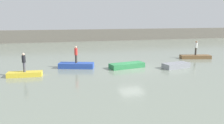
% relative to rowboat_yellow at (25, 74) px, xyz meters
% --- Properties ---
extents(ground_plane, '(120.00, 120.00, 0.00)m').
position_rel_rowboat_yellow_xyz_m(ground_plane, '(10.26, 0.54, -0.21)').
color(ground_plane, gray).
extents(embankment_wall, '(80.00, 1.20, 2.66)m').
position_rel_rowboat_yellow_xyz_m(embankment_wall, '(10.26, 29.68, 1.12)').
color(embankment_wall, '#666056').
rests_on(embankment_wall, ground_plane).
extents(rowboat_yellow, '(2.99, 1.17, 0.41)m').
position_rel_rowboat_yellow_xyz_m(rowboat_yellow, '(0.00, 0.00, 0.00)').
color(rowboat_yellow, gold).
rests_on(rowboat_yellow, ground_plane).
extents(rowboat_blue, '(3.73, 2.16, 0.55)m').
position_rel_rowboat_yellow_xyz_m(rowboat_blue, '(4.76, 2.20, 0.07)').
color(rowboat_blue, '#2B4CAD').
rests_on(rowboat_blue, ground_plane).
extents(rowboat_green, '(3.86, 1.94, 0.50)m').
position_rel_rowboat_yellow_xyz_m(rowboat_green, '(9.86, 0.95, 0.04)').
color(rowboat_green, '#2D7F47').
rests_on(rowboat_green, ground_plane).
extents(rowboat_grey, '(3.03, 1.77, 0.52)m').
position_rel_rowboat_yellow_xyz_m(rowboat_grey, '(14.75, -0.44, 0.06)').
color(rowboat_grey, gray).
rests_on(rowboat_grey, ground_plane).
extents(rowboat_brown, '(3.95, 1.97, 0.43)m').
position_rel_rowboat_yellow_xyz_m(rowboat_brown, '(20.13, 3.85, 0.01)').
color(rowboat_brown, brown).
rests_on(rowboat_brown, ground_plane).
extents(person_red_shirt, '(0.32, 0.32, 1.75)m').
position_rel_rowboat_yellow_xyz_m(person_red_shirt, '(4.76, 2.20, 1.31)').
color(person_red_shirt, '#38332D').
rests_on(person_red_shirt, rowboat_blue).
extents(person_white_shirt, '(0.32, 0.32, 1.83)m').
position_rel_rowboat_yellow_xyz_m(person_white_shirt, '(20.13, 3.85, 1.25)').
color(person_white_shirt, '#38332D').
rests_on(person_white_shirt, rowboat_brown).
extents(person_dark_shirt, '(0.32, 0.32, 1.69)m').
position_rel_rowboat_yellow_xyz_m(person_dark_shirt, '(0.00, 0.00, 1.15)').
color(person_dark_shirt, '#4C4C56').
rests_on(person_dark_shirt, rowboat_yellow).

